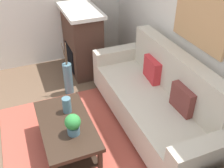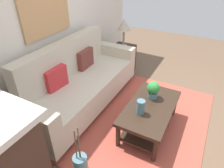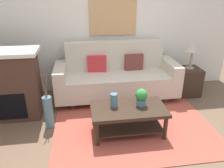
{
  "view_description": "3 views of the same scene",
  "coord_description": "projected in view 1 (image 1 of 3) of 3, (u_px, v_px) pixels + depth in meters",
  "views": [
    {
      "loc": [
        2.24,
        -0.07,
        2.56
      ],
      "look_at": [
        -0.34,
        0.97,
        0.68
      ],
      "focal_mm": 42.26,
      "sensor_mm": 36.0,
      "label": 1
    },
    {
      "loc": [
        -2.24,
        -0.25,
        2.16
      ],
      "look_at": [
        -0.11,
        0.9,
        0.6
      ],
      "focal_mm": 31.79,
      "sensor_mm": 36.0,
      "label": 2
    },
    {
      "loc": [
        -0.76,
        -2.45,
        2.05
      ],
      "look_at": [
        -0.25,
        1.05,
        0.48
      ],
      "focal_mm": 35.32,
      "sensor_mm": 36.0,
      "label": 3
    }
  ],
  "objects": [
    {
      "name": "tabletop_vase",
      "position": [
        67.0,
        105.0,
        3.24
      ],
      "size": [
        0.11,
        0.11,
        0.2
      ],
      "primitive_type": "cylinder",
      "color": "slate",
      "rests_on": "coffee_table"
    },
    {
      "name": "area_rug",
      "position": [
        87.0,
        150.0,
        3.33
      ],
      "size": [
        2.48,
        2.0,
        0.01
      ],
      "primitive_type": "cube",
      "color": "#B24C3D",
      "rests_on": "ground_plane"
    },
    {
      "name": "floor_vase_branch_a",
      "position": [
        66.0,
        55.0,
        3.96
      ],
      "size": [
        0.04,
        0.03,
        0.36
      ],
      "primitive_type": "cylinder",
      "rotation": [
        -0.05,
        0.09,
        0.0
      ],
      "color": "brown",
      "rests_on": "floor_vase"
    },
    {
      "name": "wall_back",
      "position": [
        208.0,
        32.0,
        3.05
      ],
      "size": [
        4.98,
        0.1,
        2.7
      ],
      "primitive_type": "cube",
      "color": "silver",
      "rests_on": "ground_plane"
    },
    {
      "name": "coffee_table",
      "position": [
        67.0,
        130.0,
        3.18
      ],
      "size": [
        1.1,
        0.6,
        0.43
      ],
      "color": "#332319",
      "rests_on": "ground_plane"
    },
    {
      "name": "throw_pillow_maroon",
      "position": [
        183.0,
        99.0,
        3.09
      ],
      "size": [
        0.36,
        0.13,
        0.32
      ],
      "primitive_type": "cube",
      "rotation": [
        0.0,
        0.0,
        0.02
      ],
      "color": "brown",
      "rests_on": "couch"
    },
    {
      "name": "floor_vase",
      "position": [
        68.0,
        79.0,
        4.22
      ],
      "size": [
        0.14,
        0.14,
        0.53
      ],
      "primitive_type": "cylinder",
      "color": "slate",
      "rests_on": "ground_plane"
    },
    {
      "name": "throw_pillow_crimson",
      "position": [
        152.0,
        69.0,
        3.66
      ],
      "size": [
        0.37,
        0.15,
        0.32
      ],
      "primitive_type": "cube",
      "rotation": [
        0.0,
        0.0,
        -0.1
      ],
      "color": "red",
      "rests_on": "couch"
    },
    {
      "name": "fireplace",
      "position": [
        82.0,
        41.0,
        4.66
      ],
      "size": [
        1.02,
        0.58,
        1.16
      ],
      "color": "#472D23",
      "rests_on": "ground_plane"
    },
    {
      "name": "framed_painting",
      "position": [
        201.0,
        13.0,
        2.99
      ],
      "size": [
        0.92,
        0.03,
        0.79
      ],
      "primitive_type": "cube",
      "color": "tan"
    },
    {
      "name": "floor_vase_branch_c",
      "position": [
        64.0,
        54.0,
        3.98
      ],
      "size": [
        0.05,
        0.05,
        0.36
      ],
      "primitive_type": "cylinder",
      "rotation": [
        0.11,
        -0.11,
        0.0
      ],
      "color": "brown",
      "rests_on": "floor_vase"
    },
    {
      "name": "couch",
      "position": [
        156.0,
        101.0,
        3.48
      ],
      "size": [
        2.33,
        0.84,
        1.08
      ],
      "color": "beige",
      "rests_on": "ground_plane"
    },
    {
      "name": "floor_vase_branch_b",
      "position": [
        66.0,
        53.0,
        3.99
      ],
      "size": [
        0.02,
        0.01,
        0.36
      ],
      "primitive_type": "cylinder",
      "rotation": [
        0.01,
        0.03,
        0.0
      ],
      "color": "brown",
      "rests_on": "floor_vase"
    },
    {
      "name": "ground_plane",
      "position": [
        48.0,
        162.0,
        3.18
      ],
      "size": [
        8.98,
        8.98,
        0.0
      ],
      "primitive_type": "plane",
      "color": "brown"
    },
    {
      "name": "potted_plant_tabletop",
      "position": [
        73.0,
        124.0,
        2.9
      ],
      "size": [
        0.18,
        0.18,
        0.26
      ],
      "color": "slate",
      "rests_on": "coffee_table"
    }
  ]
}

